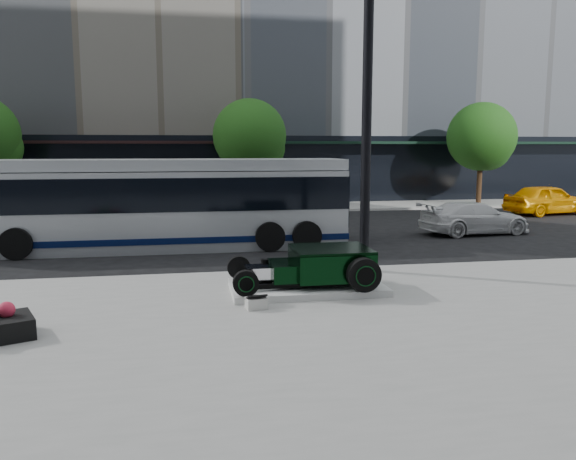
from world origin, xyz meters
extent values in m
plane|color=black|center=(0.00, 0.00, 0.00)|extent=(120.00, 120.00, 0.00)
cube|color=gray|center=(0.00, -10.50, 0.06)|extent=(70.00, 17.00, 0.12)
cube|color=gray|center=(0.00, 14.00, 0.06)|extent=(70.00, 4.00, 0.12)
cube|color=black|center=(-10.00, 16.20, 2.00)|extent=(22.00, 0.50, 4.00)
cube|color=black|center=(13.00, 16.20, 2.00)|extent=(24.00, 0.50, 4.00)
cube|color=black|center=(-10.00, 15.60, 3.60)|extent=(22.00, 1.60, 0.15)
cube|color=black|center=(13.00, 15.60, 3.60)|extent=(24.00, 1.60, 0.15)
cylinder|color=black|center=(1.00, 13.00, 1.42)|extent=(0.28, 0.28, 2.60)
sphere|color=#1A380F|center=(1.00, 13.00, 3.92)|extent=(3.80, 3.80, 3.80)
sphere|color=#1A380F|center=(1.60, 13.30, 3.32)|extent=(2.60, 2.60, 2.60)
cylinder|color=black|center=(14.00, 13.00, 1.42)|extent=(0.28, 0.28, 2.60)
sphere|color=#1A380F|center=(14.00, 13.00, 3.92)|extent=(3.80, 3.80, 3.80)
sphere|color=#1A380F|center=(14.60, 13.30, 3.32)|extent=(2.60, 2.60, 2.60)
cube|color=silver|center=(0.32, -4.30, 0.20)|extent=(3.40, 1.80, 0.15)
cube|color=black|center=(0.32, -4.75, 0.37)|extent=(3.00, 0.08, 0.10)
cube|color=black|center=(0.32, -3.85, 0.37)|extent=(3.00, 0.08, 0.10)
cube|color=black|center=(0.87, -4.30, 0.72)|extent=(1.70, 1.45, 0.62)
cube|color=black|center=(0.87, -4.30, 1.05)|extent=(1.70, 1.45, 0.06)
cube|color=black|center=(-0.23, -4.30, 0.60)|extent=(0.55, 1.05, 0.38)
cube|color=silver|center=(-0.78, -4.30, 0.55)|extent=(0.55, 0.55, 0.34)
cylinder|color=black|center=(-0.63, -4.30, 0.82)|extent=(0.18, 0.18, 0.10)
cylinder|color=black|center=(-1.13, -4.30, 0.43)|extent=(0.06, 1.55, 0.06)
cylinder|color=black|center=(1.37, -5.15, 0.63)|extent=(0.72, 0.24, 0.72)
cylinder|color=black|center=(1.37, -5.27, 0.63)|extent=(0.37, 0.02, 0.37)
torus|color=#093614|center=(1.37, -5.29, 0.63)|extent=(0.44, 0.02, 0.44)
cylinder|color=black|center=(1.37, -3.45, 0.63)|extent=(0.72, 0.24, 0.72)
cylinder|color=black|center=(1.37, -3.32, 0.63)|extent=(0.37, 0.02, 0.37)
torus|color=#093614|center=(1.37, -3.31, 0.63)|extent=(0.44, 0.02, 0.44)
cylinder|color=black|center=(-1.13, -5.08, 0.54)|extent=(0.54, 0.16, 0.54)
cylinder|color=black|center=(-1.13, -5.16, 0.54)|extent=(0.28, 0.02, 0.28)
torus|color=#093614|center=(-1.13, -5.18, 0.54)|extent=(0.34, 0.02, 0.34)
cylinder|color=black|center=(-1.13, -3.52, 0.54)|extent=(0.54, 0.16, 0.54)
cylinder|color=black|center=(-1.13, -3.43, 0.54)|extent=(0.28, 0.02, 0.28)
torus|color=#093614|center=(-1.13, -3.42, 0.54)|extent=(0.34, 0.02, 0.34)
cube|color=silver|center=(-0.97, -5.51, 0.23)|extent=(0.44, 0.36, 0.22)
cube|color=black|center=(-0.97, -5.51, 0.35)|extent=(0.44, 0.34, 0.15)
cylinder|color=black|center=(2.22, -2.50, 4.28)|extent=(0.25, 0.25, 8.32)
cylinder|color=black|center=(2.22, -2.50, 0.22)|extent=(0.46, 0.46, 0.21)
sphere|color=#1A380F|center=(-5.16, -6.64, 0.58)|extent=(0.23, 0.23, 0.23)
cube|color=#ABB0B5|center=(-3.09, 2.55, 1.27)|extent=(12.00, 2.55, 2.55)
cube|color=#071440|center=(-3.09, 2.55, 0.42)|extent=(12.05, 2.60, 0.20)
cube|color=black|center=(-3.09, 2.55, 1.85)|extent=(12.05, 2.60, 1.05)
cube|color=#ABB0B5|center=(-3.09, 2.55, 2.75)|extent=(12.00, 2.40, 0.35)
cube|color=black|center=(2.94, 2.55, 1.55)|extent=(0.06, 2.30, 1.70)
cylinder|color=black|center=(-7.29, 1.25, 0.48)|extent=(0.96, 0.28, 0.96)
cylinder|color=black|center=(-7.29, 3.85, 0.48)|extent=(0.96, 0.28, 0.96)
cylinder|color=black|center=(0.31, 1.25, 0.48)|extent=(0.96, 0.28, 0.96)
cylinder|color=black|center=(0.31, 3.85, 0.48)|extent=(0.96, 0.28, 0.96)
cylinder|color=black|center=(1.51, 1.25, 0.48)|extent=(0.96, 0.28, 0.96)
cylinder|color=black|center=(1.51, 3.85, 0.48)|extent=(0.96, 0.28, 0.96)
imported|color=silver|center=(8.61, 3.53, 0.62)|extent=(4.45, 2.17, 1.24)
imported|color=#EA9501|center=(15.37, 8.80, 0.75)|extent=(4.66, 2.51, 1.51)
camera|label=1|loc=(-2.28, -16.27, 3.28)|focal=35.00mm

